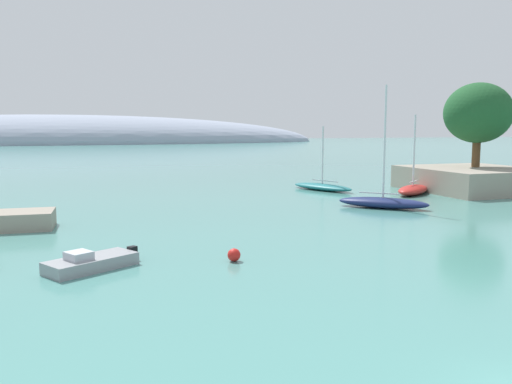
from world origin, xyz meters
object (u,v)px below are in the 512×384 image
Objects in this scene: sailboat_navy_near_shore at (383,202)px; sailboat_teal_mid_mooring at (322,186)px; motorboat_grey_alongside_breakwater at (91,262)px; tree_clump_shore at (478,113)px; mooring_buoy_red at (234,255)px; sailboat_red_outer_mooring at (413,189)px.

sailboat_navy_near_shore is 13.73m from sailboat_teal_mid_mooring.
sailboat_teal_mid_mooring is 36.69m from motorboat_grey_alongside_breakwater.
tree_clump_shore is 1.95× the size of motorboat_grey_alongside_breakwater.
sailboat_teal_mid_mooring is 1.77× the size of motorboat_grey_alongside_breakwater.
sailboat_navy_near_shore is at bearing -154.12° from tree_clump_shore.
sailboat_navy_near_shore is at bearing 176.97° from motorboat_grey_alongside_breakwater.
sailboat_teal_mid_mooring is 32.80m from mooring_buoy_red.
motorboat_grey_alongside_breakwater is (-32.74, -19.53, -0.22)m from sailboat_red_outer_mooring.
mooring_buoy_red is (7.12, -0.82, -0.01)m from motorboat_grey_alongside_breakwater.
mooring_buoy_red is at bearing -98.61° from sailboat_navy_near_shore.
sailboat_navy_near_shore is 1.25× the size of sailboat_teal_mid_mooring.
sailboat_teal_mid_mooring is 9.79m from sailboat_red_outer_mooring.
motorboat_grey_alongside_breakwater is at bearing -153.47° from tree_clump_shore.
sailboat_red_outer_mooring is 38.12m from motorboat_grey_alongside_breakwater.
sailboat_red_outer_mooring is 1.73× the size of motorboat_grey_alongside_breakwater.
motorboat_grey_alongside_breakwater reaches higher than mooring_buoy_red.
mooring_buoy_red is (-18.51, -27.08, -0.08)m from sailboat_teal_mid_mooring.
sailboat_teal_mid_mooring is at bearing 161.84° from tree_clump_shore.
sailboat_red_outer_mooring is (7.11, -6.72, 0.15)m from sailboat_teal_mid_mooring.
sailboat_teal_mid_mooring is 1.02× the size of sailboat_red_outer_mooring.
sailboat_navy_near_shore reaches higher than mooring_buoy_red.
tree_clump_shore reaches higher than sailboat_teal_mid_mooring.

